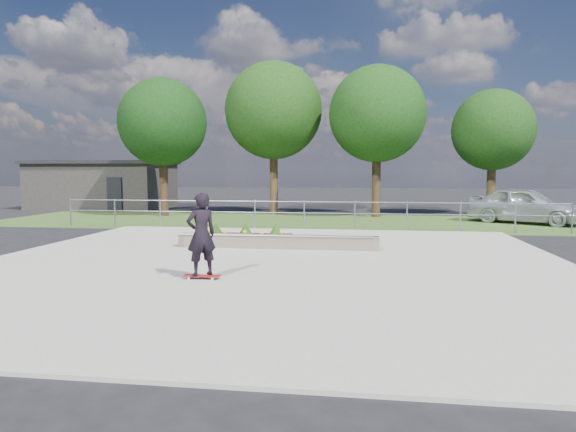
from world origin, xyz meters
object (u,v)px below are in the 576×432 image
at_px(grind_ledge, 277,242).
at_px(planter_bed, 244,237).
at_px(parked_car, 525,205).
at_px(skateboarder, 201,235).

relative_size(grind_ledge, planter_bed, 2.00).
xyz_separation_m(planter_bed, parked_car, (11.01, 8.15, 0.58)).
xyz_separation_m(skateboarder, parked_car, (10.64, 13.80, -0.19)).
relative_size(grind_ledge, parked_car, 1.24).
distance_m(grind_ledge, parked_car, 13.47).
bearing_deg(planter_bed, grind_ledge, -41.87).
xyz_separation_m(planter_bed, skateboarder, (0.37, -5.65, 0.77)).
xyz_separation_m(grind_ledge, planter_bed, (-1.25, 1.12, -0.02)).
distance_m(grind_ledge, planter_bed, 1.68).
relative_size(skateboarder, parked_car, 0.38).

